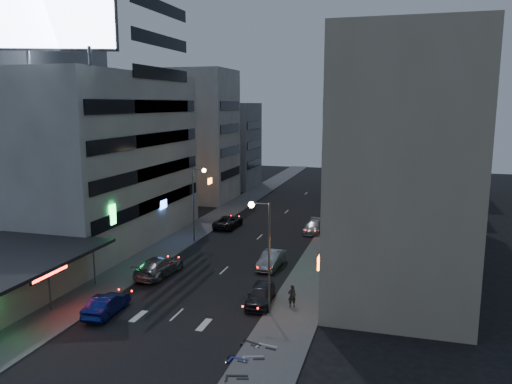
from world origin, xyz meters
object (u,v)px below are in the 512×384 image
at_px(person, 292,296).
at_px(scooter_black_a, 249,366).
at_px(parked_car_right_near, 261,294).
at_px(scooter_blue, 249,351).
at_px(road_car_blue, 107,304).
at_px(scooter_silver_a, 264,347).
at_px(parked_car_left, 228,221).
at_px(parked_car_right_far, 314,227).
at_px(scooter_silver_b, 278,338).
at_px(scooter_black_b, 262,337).
at_px(parked_car_right_mid, 271,260).
at_px(road_car_silver, 159,266).

relative_size(person, scooter_black_a, 0.90).
height_order(parked_car_right_near, scooter_blue, parked_car_right_near).
xyz_separation_m(road_car_blue, person, (12.51, 4.71, 0.22)).
bearing_deg(person, scooter_silver_a, 61.28).
bearing_deg(person, parked_car_left, -88.20).
bearing_deg(scooter_black_a, person, -16.42).
height_order(person, scooter_silver_a, person).
height_order(parked_car_right_far, scooter_silver_b, parked_car_right_far).
relative_size(scooter_black_a, scooter_blue, 1.07).
height_order(parked_car_right_far, scooter_black_a, parked_car_right_far).
distance_m(person, scooter_silver_b, 6.35).
bearing_deg(scooter_black_a, scooter_silver_a, -20.48).
relative_size(parked_car_right_near, road_car_blue, 1.02).
xyz_separation_m(parked_car_right_far, scooter_silver_a, (2.03, -29.81, 0.01)).
bearing_deg(parked_car_right_far, person, -82.46).
xyz_separation_m(parked_car_right_far, scooter_silver_b, (2.61, -28.54, 0.01)).
bearing_deg(scooter_black_b, parked_car_right_mid, 32.12).
xyz_separation_m(person, scooter_black_b, (-0.51, -6.35, -0.30)).
relative_size(scooter_black_b, scooter_silver_b, 0.92).
bearing_deg(parked_car_right_near, parked_car_left, 109.71).
xyz_separation_m(parked_car_right_near, scooter_blue, (1.66, -8.35, -0.12)).
relative_size(road_car_silver, scooter_blue, 3.33).
distance_m(road_car_blue, person, 13.37).
height_order(parked_car_right_mid, scooter_blue, parked_car_right_mid).
bearing_deg(scooter_black_b, road_car_blue, 102.05).
xyz_separation_m(road_car_blue, scooter_silver_b, (13.01, -1.61, -0.03)).
xyz_separation_m(road_car_blue, scooter_blue, (11.75, -3.57, -0.08)).
distance_m(parked_car_right_near, scooter_black_a, 10.20).
relative_size(parked_car_right_mid, scooter_black_a, 2.51).
bearing_deg(scooter_blue, scooter_silver_b, -28.22).
bearing_deg(scooter_silver_b, road_car_silver, 62.37).
height_order(road_car_silver, scooter_silver_a, road_car_silver).
distance_m(parked_car_right_near, road_car_silver, 10.88).
height_order(parked_car_right_near, parked_car_right_mid, parked_car_right_near).
xyz_separation_m(road_car_blue, scooter_black_b, (12.00, -1.65, -0.08)).
xyz_separation_m(person, scooter_silver_b, (0.50, -6.32, -0.26)).
distance_m(parked_car_right_mid, parked_car_right_far, 13.80).
distance_m(parked_car_right_near, scooter_black_b, 6.71).
distance_m(parked_car_left, scooter_silver_b, 31.03).
relative_size(parked_car_right_far, road_car_blue, 1.07).
relative_size(parked_car_right_far, scooter_silver_a, 2.53).
bearing_deg(scooter_blue, person, -0.67).
distance_m(parked_car_right_mid, parked_car_left, 15.96).
bearing_deg(person, scooter_silver_b, 66.40).
distance_m(parked_car_left, person, 25.18).
height_order(person, scooter_black_b, person).
height_order(road_car_silver, scooter_black_b, road_car_silver).
xyz_separation_m(scooter_blue, scooter_silver_b, (1.26, 1.96, 0.05)).
relative_size(scooter_blue, scooter_black_b, 0.99).
xyz_separation_m(parked_car_left, scooter_silver_a, (12.47, -29.42, -0.04)).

